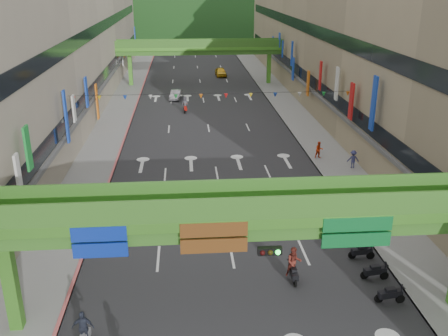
{
  "coord_description": "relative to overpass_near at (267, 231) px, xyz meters",
  "views": [
    {
      "loc": [
        -2.62,
        -14.62,
        15.96
      ],
      "look_at": [
        0.0,
        18.0,
        3.5
      ],
      "focal_mm": 40.0,
      "sensor_mm": 36.0,
      "label": 1
    }
  ],
  "objects": [
    {
      "name": "bunting_string",
      "position": [
        -0.93,
        24.62,
        0.75
      ],
      "size": [
        26.0,
        0.36,
        0.47
      ],
      "color": "black",
      "rests_on": "ground"
    },
    {
      "name": "overpass_far",
      "position": [
        -0.93,
        59.62,
        0.2
      ],
      "size": [
        28.0,
        2.2,
        7.1
      ],
      "color": "#4C9E2D",
      "rests_on": "ground"
    },
    {
      "name": "pedestrian_red",
      "position": [
        8.87,
        23.33,
        -4.4
      ],
      "size": [
        0.86,
        0.72,
        1.6
      ],
      "primitive_type": "imported",
      "rotation": [
        0.0,
        0.0,
        0.15
      ],
      "color": "red",
      "rests_on": "ground"
    },
    {
      "name": "overpass_near",
      "position": [
        0.0,
        0.0,
        0.0
      ],
      "size": [
        28.0,
        12.27,
        7.1
      ],
      "color": "#4C9E2D",
      "rests_on": "ground"
    },
    {
      "name": "building_row_right",
      "position": [
        18.0,
        44.62,
        4.25
      ],
      "size": [
        12.8,
        95.0,
        19.0
      ],
      "color": "gray",
      "rests_on": "ground"
    },
    {
      "name": "hill_left",
      "position": [
        -15.93,
        154.62,
        -5.21
      ],
      "size": [
        168.0,
        140.0,
        112.0
      ],
      "primitive_type": "ellipsoid",
      "color": "#1C4419",
      "rests_on": "ground"
    },
    {
      "name": "sidewalk_left",
      "position": [
        -11.93,
        44.62,
        -5.13
      ],
      "size": [
        4.0,
        140.0,
        0.15
      ],
      "primitive_type": "cube",
      "color": "gray",
      "rests_on": "ground"
    },
    {
      "name": "scooter_rider_mid",
      "position": [
        2.24,
        3.62,
        -4.11
      ],
      "size": [
        0.86,
        1.6,
        2.12
      ],
      "color": "black",
      "rests_on": "ground"
    },
    {
      "name": "parked_scooter_row",
      "position": [
        6.87,
        6.72,
        -4.68
      ],
      "size": [
        1.6,
        11.61,
        1.08
      ],
      "color": "black",
      "rests_on": "ground"
    },
    {
      "name": "pedestrian_blue",
      "position": [
        11.21,
        20.56,
        -4.39
      ],
      "size": [
        0.81,
        0.57,
        1.62
      ],
      "primitive_type": "imported",
      "rotation": [
        0.0,
        0.0,
        3.02
      ],
      "color": "navy",
      "rests_on": "ground"
    },
    {
      "name": "scooter_rider_far",
      "position": [
        -3.53,
        41.95,
        -4.2
      ],
      "size": [
        0.86,
        1.6,
        1.99
      ],
      "color": "maroon",
      "rests_on": "ground"
    },
    {
      "name": "building_row_left",
      "position": [
        -19.86,
        44.62,
        4.25
      ],
      "size": [
        12.8,
        95.0,
        19.0
      ],
      "color": "#9E937F",
      "rests_on": "ground"
    },
    {
      "name": "road_slab",
      "position": [
        -0.93,
        44.62,
        -5.2
      ],
      "size": [
        18.0,
        140.0,
        0.02
      ],
      "primitive_type": "cube",
      "color": "#28282B",
      "rests_on": "ground"
    },
    {
      "name": "sidewalk_right",
      "position": [
        10.07,
        44.62,
        -5.13
      ],
      "size": [
        4.0,
        140.0,
        0.15
      ],
      "primitive_type": "cube",
      "color": "gray",
      "rests_on": "ground"
    },
    {
      "name": "curb_left",
      "position": [
        -10.03,
        44.62,
        -5.12
      ],
      "size": [
        0.2,
        140.0,
        0.18
      ],
      "primitive_type": "cube",
      "color": "#CC5959",
      "rests_on": "ground"
    },
    {
      "name": "curb_right",
      "position": [
        8.17,
        44.62,
        -5.12
      ],
      "size": [
        0.2,
        140.0,
        0.18
      ],
      "primitive_type": "cube",
      "color": "gray",
      "rests_on": "ground"
    },
    {
      "name": "scooter_rider_left",
      "position": [
        -8.43,
        -1.1,
        -4.17
      ],
      "size": [
        1.02,
        1.6,
        2.07
      ],
      "color": "gray",
      "rests_on": "ground"
    },
    {
      "name": "car_yellow",
      "position": [
        2.85,
        66.82,
        -4.47
      ],
      "size": [
        1.92,
        4.37,
        1.47
      ],
      "primitive_type": "imported",
      "rotation": [
        0.0,
        0.0,
        0.04
      ],
      "color": "gold",
      "rests_on": "ground"
    },
    {
      "name": "hill_right",
      "position": [
        24.07,
        174.62,
        -5.21
      ],
      "size": [
        208.0,
        176.0,
        128.0
      ],
      "primitive_type": "ellipsoid",
      "color": "#1C4419",
      "rests_on": "ground"
    },
    {
      "name": "car_silver",
      "position": [
        -4.74,
        49.62,
        -4.56
      ],
      "size": [
        1.93,
        4.06,
        1.29
      ],
      "primitive_type": "imported",
      "rotation": [
        0.0,
        0.0,
        -0.15
      ],
      "color": "#A8A7AF",
      "rests_on": "ground"
    }
  ]
}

